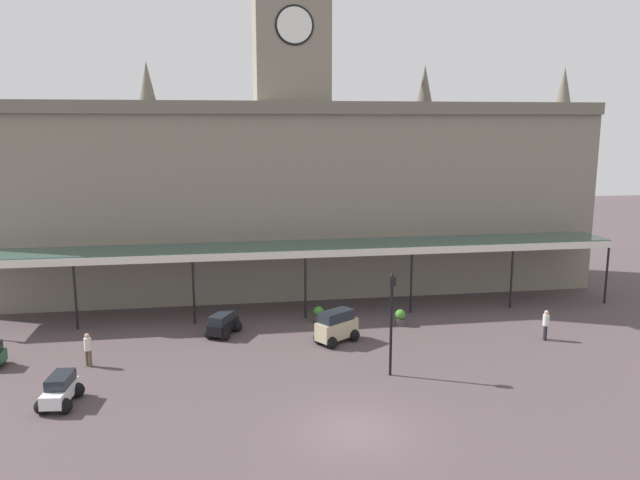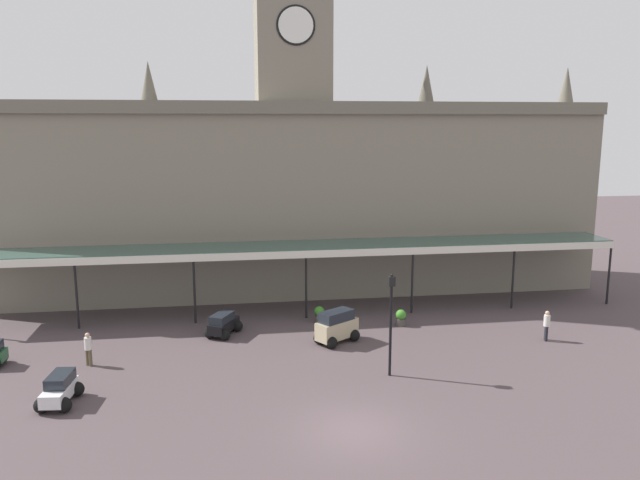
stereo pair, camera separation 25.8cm
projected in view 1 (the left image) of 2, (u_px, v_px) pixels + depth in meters
The scene contains 11 objects.
ground_plane at pixel (356, 430), 24.01m from camera, with size 140.00×140.00×0.00m, color #4E4144.
station_building at pixel (291, 189), 43.26m from camera, with size 41.76×6.94×21.50m.
entrance_canopy at pixel (302, 248), 38.29m from camera, with size 39.73×3.26×4.25m.
car_white_estate at pixel (60, 392), 26.08m from camera, with size 1.70×2.33×1.27m.
car_beige_van at pixel (337, 328), 33.46m from camera, with size 2.58×2.38×1.77m.
car_black_estate at pixel (223, 326), 34.63m from camera, with size 2.14×2.43×1.27m.
pedestrian_crossing_forecourt at pixel (546, 324), 33.84m from camera, with size 0.34×0.37×1.67m.
pedestrian_near_entrance at pixel (88, 348), 30.15m from camera, with size 0.34×0.34×1.67m.
victorian_lamppost at pixel (391, 313), 28.69m from camera, with size 0.30×0.30×4.91m.
planter_by_canopy at pixel (400, 317), 36.33m from camera, with size 0.60×0.60×0.96m.
planter_near_kerb at pixel (319, 314), 36.96m from camera, with size 0.60×0.60×0.96m.
Camera 1 is at (-4.88, -21.73, 11.66)m, focal length 35.03 mm.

